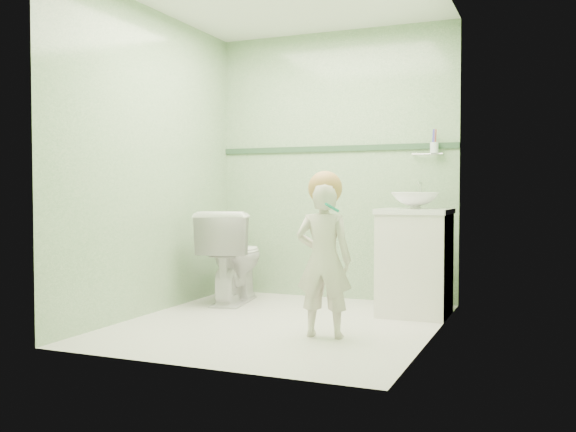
% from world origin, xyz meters
% --- Properties ---
extents(ground, '(2.50, 2.50, 0.00)m').
position_xyz_m(ground, '(0.00, 0.00, 0.00)').
color(ground, white).
rests_on(ground, ground).
extents(room_shell, '(2.50, 2.54, 2.40)m').
position_xyz_m(room_shell, '(0.00, 0.00, 1.20)').
color(room_shell, '#83B07D').
rests_on(room_shell, ground).
extents(trim_stripe, '(2.20, 0.02, 0.05)m').
position_xyz_m(trim_stripe, '(0.00, 1.24, 1.35)').
color(trim_stripe, '#305136').
rests_on(trim_stripe, room_shell).
extents(vanity, '(0.52, 0.50, 0.80)m').
position_xyz_m(vanity, '(0.84, 0.70, 0.40)').
color(vanity, white).
rests_on(vanity, ground).
extents(counter, '(0.54, 0.52, 0.04)m').
position_xyz_m(counter, '(0.84, 0.70, 0.81)').
color(counter, white).
rests_on(counter, vanity).
extents(basin, '(0.37, 0.37, 0.13)m').
position_xyz_m(basin, '(0.84, 0.70, 0.89)').
color(basin, white).
rests_on(basin, counter).
extents(faucet, '(0.03, 0.13, 0.18)m').
position_xyz_m(faucet, '(0.84, 0.89, 0.97)').
color(faucet, silver).
rests_on(faucet, counter).
extents(cup_holder, '(0.26, 0.07, 0.21)m').
position_xyz_m(cup_holder, '(0.89, 1.18, 1.33)').
color(cup_holder, silver).
rests_on(cup_holder, room_shell).
extents(toilet, '(0.57, 0.85, 0.80)m').
position_xyz_m(toilet, '(-0.74, 0.68, 0.40)').
color(toilet, white).
rests_on(toilet, ground).
extents(toddler, '(0.40, 0.29, 1.02)m').
position_xyz_m(toddler, '(0.43, -0.28, 0.51)').
color(toddler, beige).
rests_on(toddler, ground).
extents(hair_cap, '(0.23, 0.23, 0.23)m').
position_xyz_m(hair_cap, '(0.43, -0.26, 0.98)').
color(hair_cap, '#B58245').
rests_on(hair_cap, toddler).
extents(teal_toothbrush, '(0.11, 0.14, 0.08)m').
position_xyz_m(teal_toothbrush, '(0.52, -0.40, 0.86)').
color(teal_toothbrush, '#149775').
rests_on(teal_toothbrush, toddler).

